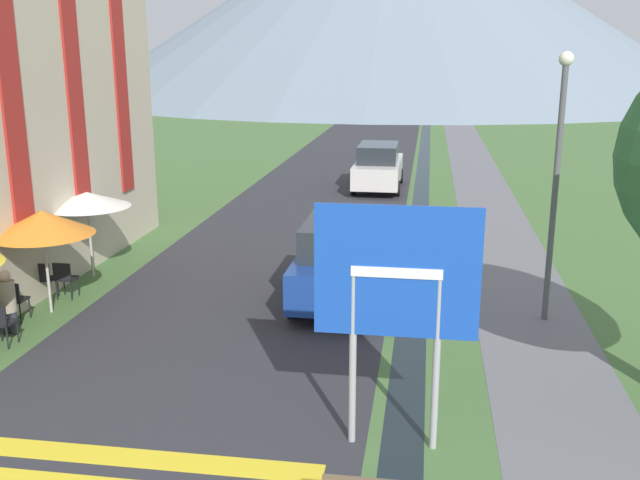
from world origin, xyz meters
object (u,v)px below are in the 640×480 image
road_sign (396,291)px  cafe_chair_far_right (65,277)px  cafe_chair_near_left (0,321)px  streetlamp (557,167)px  cafe_umbrella_rear_white (87,200)px  cafe_chair_far_left (44,277)px  parked_car_near (340,260)px  cafe_umbrella_middle_orange (42,223)px  cafe_chair_middle (14,298)px  parked_car_far (378,166)px  person_seated_far (7,299)px

road_sign → cafe_chair_far_right: (-7.46, 5.01, -1.75)m
cafe_chair_near_left → streetlamp: size_ratio=0.16×
cafe_umbrella_rear_white → cafe_chair_far_left: bearing=-100.3°
parked_car_near → cafe_umbrella_middle_orange: 6.24m
streetlamp → cafe_chair_near_left: bearing=-163.6°
cafe_chair_far_right → cafe_chair_far_left: 0.45m
cafe_chair_middle → cafe_umbrella_middle_orange: bearing=58.5°
cafe_chair_far_right → cafe_umbrella_middle_orange: cafe_umbrella_middle_orange is taller
parked_car_far → cafe_chair_middle: size_ratio=5.40×
parked_car_far → cafe_chair_near_left: bearing=-108.8°
cafe_chair_near_left → parked_car_far: bearing=84.2°
cafe_umbrella_middle_orange → cafe_umbrella_rear_white: cafe_umbrella_middle_orange is taller
cafe_chair_middle → parked_car_near: bearing=21.7°
road_sign → cafe_chair_far_right: size_ratio=4.01×
road_sign → cafe_chair_near_left: size_ratio=4.01×
cafe_chair_near_left → parked_car_near: bearing=44.1°
cafe_chair_near_left → cafe_umbrella_rear_white: size_ratio=0.40×
person_seated_far → cafe_chair_near_left: bearing=-71.0°
road_sign → streetlamp: (2.83, 5.32, 0.88)m
parked_car_far → cafe_chair_far_right: size_ratio=5.40×
cafe_chair_far_right → cafe_chair_middle: bearing=-104.5°
cafe_chair_far_right → cafe_chair_near_left: bearing=-88.9°
cafe_chair_middle → cafe_umbrella_middle_orange: size_ratio=0.39×
cafe_chair_near_left → cafe_umbrella_rear_white: bearing=106.7°
cafe_chair_far_left → streetlamp: (10.74, 0.41, 2.63)m
cafe_chair_far_right → cafe_umbrella_rear_white: size_ratio=0.40×
cafe_chair_far_left → cafe_umbrella_rear_white: bearing=60.5°
parked_car_near → cafe_umbrella_rear_white: 6.27m
cafe_umbrella_middle_orange → streetlamp: (10.21, 1.14, 1.21)m
parked_car_near → cafe_umbrella_rear_white: bearing=173.2°
cafe_chair_far_right → cafe_chair_far_left: bearing=-170.4°
road_sign → cafe_umbrella_middle_orange: bearing=150.4°
parked_car_near → cafe_chair_middle: (-6.34, -2.32, -0.40)m
parked_car_near → parked_car_far: 13.31m
cafe_chair_near_left → cafe_umbrella_middle_orange: size_ratio=0.39×
cafe_chair_far_left → cafe_chair_near_left: same height
parked_car_near → cafe_chair_near_left: (-5.87, -3.54, -0.40)m
cafe_chair_middle → cafe_umbrella_middle_orange: (0.42, 0.64, 1.42)m
cafe_chair_middle → person_seated_far: (0.25, -0.59, 0.19)m
cafe_chair_near_left → person_seated_far: person_seated_far is taller
parked_car_near → cafe_umbrella_middle_orange: size_ratio=1.88×
road_sign → cafe_chair_middle: bearing=155.5°
parked_car_near → cafe_chair_middle: size_ratio=4.84×
cafe_chair_middle → cafe_umbrella_middle_orange: 1.61m
cafe_chair_far_right → cafe_umbrella_rear_white: 2.13m
parked_car_near → parked_car_far: bearing=90.6°
cafe_chair_middle → road_sign: bearing=-22.9°
streetlamp → cafe_umbrella_middle_orange: bearing=-173.6°
parked_car_far → streetlamp: 14.71m
road_sign → cafe_chair_far_right: bearing=146.1°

